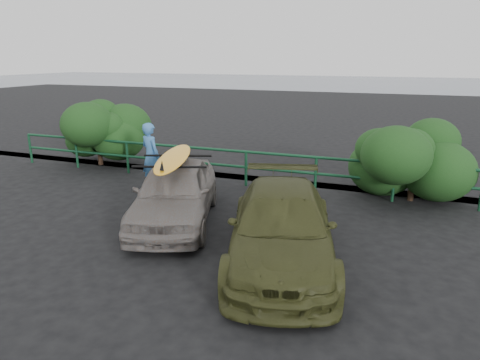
% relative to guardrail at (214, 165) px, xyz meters
% --- Properties ---
extents(ground, '(80.00, 80.00, 0.00)m').
position_rel_guardrail_xyz_m(ground, '(0.00, -5.00, -0.52)').
color(ground, black).
extents(ocean, '(200.00, 200.00, 0.00)m').
position_rel_guardrail_xyz_m(ocean, '(0.00, 55.00, -0.52)').
color(ocean, slate).
rests_on(ocean, ground).
extents(guardrail, '(14.00, 0.08, 1.04)m').
position_rel_guardrail_xyz_m(guardrail, '(0.00, 0.00, 0.00)').
color(guardrail, '#123F24').
rests_on(guardrail, ground).
extents(shrub_left, '(3.20, 2.40, 2.17)m').
position_rel_guardrail_xyz_m(shrub_left, '(-4.80, 0.40, 0.56)').
color(shrub_left, '#1C4218').
rests_on(shrub_left, ground).
extents(shrub_right, '(3.20, 2.40, 2.04)m').
position_rel_guardrail_xyz_m(shrub_right, '(5.00, 0.50, 0.50)').
color(shrub_right, '#1C4218').
rests_on(shrub_right, ground).
extents(sedan, '(2.83, 4.35, 1.38)m').
position_rel_guardrail_xyz_m(sedan, '(0.45, -3.16, 0.17)').
color(sedan, slate).
rests_on(sedan, ground).
extents(olive_vehicle, '(2.94, 4.84, 1.31)m').
position_rel_guardrail_xyz_m(olive_vehicle, '(3.18, -4.18, 0.14)').
color(olive_vehicle, '#383B1A').
rests_on(olive_vehicle, ground).
extents(man, '(0.80, 0.69, 1.86)m').
position_rel_guardrail_xyz_m(man, '(-1.43, -1.10, 0.41)').
color(man, '#3D77B8').
rests_on(man, ground).
extents(roof_rack, '(1.82, 1.53, 0.05)m').
position_rel_guardrail_xyz_m(roof_rack, '(0.45, -3.16, 0.88)').
color(roof_rack, black).
rests_on(roof_rack, sedan).
extents(surfboard, '(1.50, 2.95, 0.09)m').
position_rel_guardrail_xyz_m(surfboard, '(0.45, -3.16, 0.95)').
color(surfboard, '#FFAA1A').
rests_on(surfboard, roof_rack).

